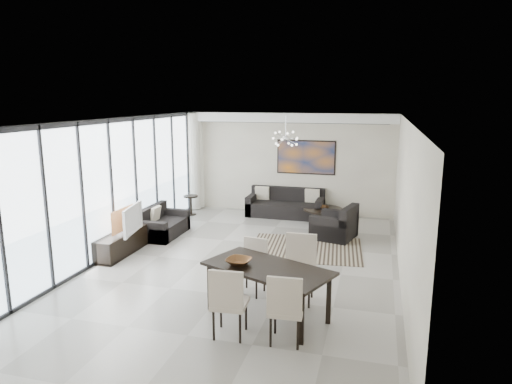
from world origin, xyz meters
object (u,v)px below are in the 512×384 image
(television, at_px, (128,219))
(tv_console, at_px, (121,244))
(sofa_main, at_px, (286,207))
(dining_table, at_px, (268,272))
(coffee_table, at_px, (323,214))

(television, bearing_deg, tv_console, 100.96)
(sofa_main, height_order, television, television)
(dining_table, bearing_deg, television, 150.65)
(sofa_main, relative_size, television, 2.07)
(coffee_table, relative_size, tv_console, 0.71)
(sofa_main, relative_size, tv_console, 1.41)
(tv_console, xyz_separation_m, dining_table, (3.72, -1.94, 0.48))
(coffee_table, xyz_separation_m, tv_console, (-3.89, -3.72, 0.02))
(coffee_table, bearing_deg, dining_table, -91.68)
(tv_console, distance_m, television, 0.56)
(television, distance_m, dining_table, 4.09)
(television, height_order, dining_table, television)
(coffee_table, xyz_separation_m, dining_table, (-0.17, -5.66, 0.51))
(coffee_table, distance_m, tv_console, 5.38)
(coffee_table, relative_size, dining_table, 0.50)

